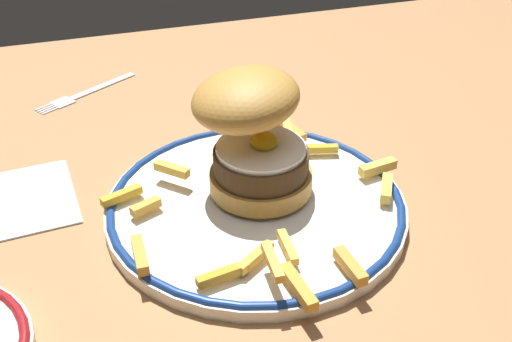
% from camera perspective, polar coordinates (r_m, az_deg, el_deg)
% --- Properties ---
extents(ground_plane, '(1.37, 0.94, 0.04)m').
position_cam_1_polar(ground_plane, '(0.63, 4.51, -2.96)').
color(ground_plane, '#9F6F45').
extents(dinner_plate, '(0.28, 0.28, 0.02)m').
position_cam_1_polar(dinner_plate, '(0.58, 0.00, -3.12)').
color(dinner_plate, white).
rests_on(dinner_plate, ground_plane).
extents(burger, '(0.11, 0.12, 0.11)m').
position_cam_1_polar(burger, '(0.56, -0.30, 3.65)').
color(burger, '#B58237').
rests_on(burger, dinner_plate).
extents(fries_pile, '(0.28, 0.27, 0.02)m').
position_cam_1_polar(fries_pile, '(0.56, 1.33, -2.88)').
color(fries_pile, gold).
rests_on(fries_pile, dinner_plate).
extents(fork, '(0.13, 0.09, 0.00)m').
position_cam_1_polar(fork, '(0.82, -15.38, 6.95)').
color(fork, silver).
rests_on(fork, ground_plane).
extents(napkin, '(0.12, 0.12, 0.00)m').
position_cam_1_polar(napkin, '(0.64, -21.50, -2.63)').
color(napkin, silver).
rests_on(napkin, ground_plane).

